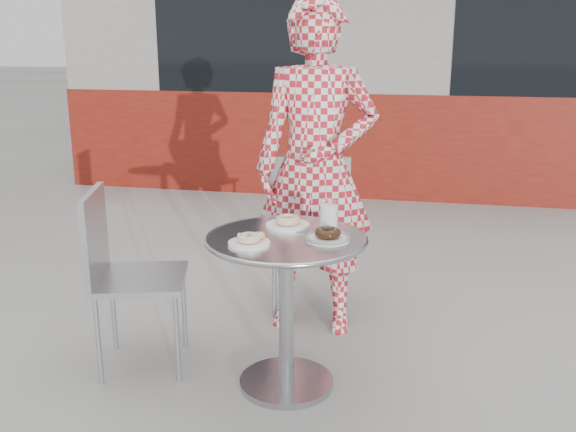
% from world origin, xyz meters
% --- Properties ---
extents(ground, '(60.00, 60.00, 0.00)m').
position_xyz_m(ground, '(0.00, 0.00, 0.00)').
color(ground, '#A8A5A0').
rests_on(ground, ground).
extents(storefront, '(6.02, 4.55, 3.00)m').
position_xyz_m(storefront, '(-0.00, 5.56, 1.49)').
color(storefront, gray).
rests_on(storefront, ground).
extents(bistro_table, '(0.69, 0.69, 0.70)m').
position_xyz_m(bistro_table, '(0.04, 0.05, 0.53)').
color(bistro_table, '#B2B2B6').
rests_on(bistro_table, ground).
extents(chair_far, '(0.48, 0.48, 0.91)m').
position_xyz_m(chair_far, '(-0.01, 0.93, 0.28)').
color(chair_far, '#A2A5AA').
rests_on(chair_far, ground).
extents(chair_left, '(0.50, 0.50, 0.85)m').
position_xyz_m(chair_left, '(-0.67, 0.10, 0.26)').
color(chair_left, '#A2A5AA').
rests_on(chair_left, ground).
extents(seated_person, '(0.64, 0.43, 1.71)m').
position_xyz_m(seated_person, '(0.05, 0.71, 0.86)').
color(seated_person, '#AD1A26').
rests_on(seated_person, ground).
extents(plate_far, '(0.19, 0.19, 0.05)m').
position_xyz_m(plate_far, '(0.01, 0.19, 0.72)').
color(plate_far, white).
rests_on(plate_far, bistro_table).
extents(plate_near, '(0.17, 0.17, 0.05)m').
position_xyz_m(plate_near, '(-0.08, -0.08, 0.71)').
color(plate_near, white).
rests_on(plate_near, bistro_table).
extents(plate_checker, '(0.19, 0.19, 0.05)m').
position_xyz_m(plate_checker, '(0.22, 0.04, 0.71)').
color(plate_checker, white).
rests_on(plate_checker, bistro_table).
extents(milk_cup, '(0.08, 0.08, 0.13)m').
position_xyz_m(milk_cup, '(0.20, 0.20, 0.76)').
color(milk_cup, white).
rests_on(milk_cup, bistro_table).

